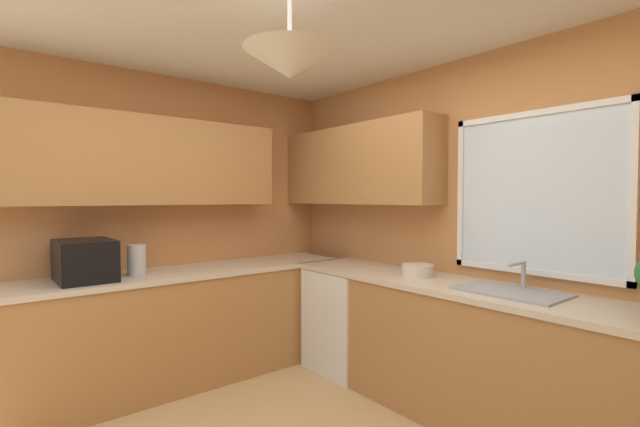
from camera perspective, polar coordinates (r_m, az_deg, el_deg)
The scene contains 8 objects.
room_shell at distance 2.67m, azimuth -0.73°, elevation 7.23°, with size 4.24×3.58×2.62m.
counter_run_left at distance 3.78m, azimuth -19.77°, elevation -14.11°, with size 0.65×3.19×0.92m.
counter_run_back at distance 3.17m, azimuth 21.24°, elevation -17.38°, with size 3.33×0.65×0.92m.
dishwasher at distance 3.93m, azimuth 3.83°, elevation -13.73°, with size 0.60×0.60×0.87m, color white.
microwave at distance 3.52m, azimuth -28.56°, elevation -5.43°, with size 0.48×0.36×0.29m, color black.
kettle at distance 3.59m, azimuth -22.98°, elevation -5.65°, with size 0.14×0.14×0.24m, color #B7B7BC.
sink_assembly at distance 2.98m, azimuth 23.87°, elevation -9.30°, with size 0.62×0.40×0.19m.
bowl at distance 3.36m, azimuth 12.70°, elevation -7.31°, with size 0.23×0.23×0.09m, color beige.
Camera 1 is at (1.69, -1.18, 1.51)m, focal length 24.32 mm.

